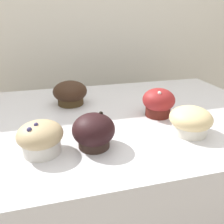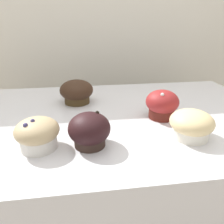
# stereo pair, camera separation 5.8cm
# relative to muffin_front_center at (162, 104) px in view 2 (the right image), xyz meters

# --- Properties ---
(wall_back) EXTENTS (3.20, 0.10, 1.80)m
(wall_back) POSITION_rel_muffin_front_center_xyz_m (-0.12, 0.64, -0.05)
(wall_back) COLOR beige
(wall_back) RESTS_ON ground
(display_counter) EXTENTS (1.00, 0.64, 0.91)m
(display_counter) POSITION_rel_muffin_front_center_xyz_m (-0.12, 0.04, -0.50)
(display_counter) COLOR silver
(display_counter) RESTS_ON ground
(muffin_front_center) EXTENTS (0.10, 0.10, 0.09)m
(muffin_front_center) POSITION_rel_muffin_front_center_xyz_m (0.00, 0.00, 0.00)
(muffin_front_center) COLOR #521B15
(muffin_front_center) RESTS_ON display_counter
(muffin_back_left) EXTENTS (0.12, 0.12, 0.08)m
(muffin_back_left) POSITION_rel_muffin_front_center_xyz_m (-0.25, 0.16, -0.00)
(muffin_back_left) COLOR #41311A
(muffin_back_left) RESTS_ON display_counter
(muffin_back_right) EXTENTS (0.10, 0.10, 0.08)m
(muffin_back_right) POSITION_rel_muffin_front_center_xyz_m (-0.34, -0.12, -0.01)
(muffin_back_right) COLOR silver
(muffin_back_right) RESTS_ON display_counter
(muffin_front_left) EXTENTS (0.11, 0.11, 0.07)m
(muffin_front_left) POSITION_rel_muffin_front_center_xyz_m (0.03, -0.12, -0.01)
(muffin_front_left) COLOR white
(muffin_front_left) RESTS_ON display_counter
(muffin_front_right) EXTENTS (0.10, 0.10, 0.08)m
(muffin_front_right) POSITION_rel_muffin_front_center_xyz_m (-0.22, -0.13, -0.00)
(muffin_front_right) COLOR #32221C
(muffin_front_right) RESTS_ON display_counter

